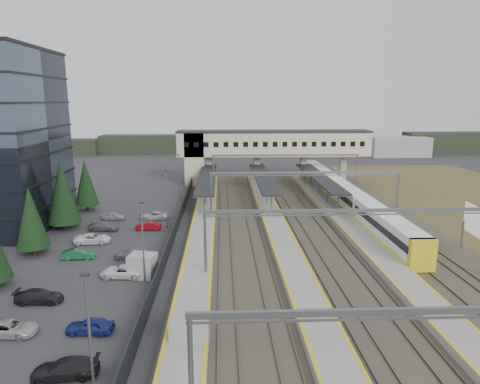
{
  "coord_description": "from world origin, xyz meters",
  "views": [
    {
      "loc": [
        -0.3,
        -47.58,
        17.55
      ],
      "look_at": [
        2.33,
        14.74,
        4.0
      ],
      "focal_mm": 32.0,
      "sensor_mm": 36.0,
      "label": 1
    }
  ],
  "objects_px": {
    "relay_cabin_far": "(143,266)",
    "billboard": "(478,224)",
    "footbridge": "(260,146)",
    "relay_cabin_near": "(190,332)",
    "train": "(345,195)"
  },
  "relations": [
    {
      "from": "relay_cabin_far",
      "to": "billboard",
      "type": "relative_size",
      "value": 0.45
    },
    {
      "from": "footbridge",
      "to": "relay_cabin_near",
      "type": "bearing_deg",
      "value": -99.62
    },
    {
      "from": "relay_cabin_near",
      "to": "relay_cabin_far",
      "type": "bearing_deg",
      "value": 113.85
    },
    {
      "from": "relay_cabin_near",
      "to": "billboard",
      "type": "xyz_separation_m",
      "value": [
        30.96,
        16.63,
        2.74
      ]
    },
    {
      "from": "billboard",
      "to": "train",
      "type": "bearing_deg",
      "value": 109.14
    },
    {
      "from": "billboard",
      "to": "footbridge",
      "type": "bearing_deg",
      "value": 114.55
    },
    {
      "from": "footbridge",
      "to": "relay_cabin_far",
      "type": "bearing_deg",
      "value": -108.27
    },
    {
      "from": "relay_cabin_near",
      "to": "billboard",
      "type": "bearing_deg",
      "value": 28.25
    },
    {
      "from": "relay_cabin_near",
      "to": "billboard",
      "type": "distance_m",
      "value": 35.25
    },
    {
      "from": "relay_cabin_near",
      "to": "relay_cabin_far",
      "type": "relative_size",
      "value": 0.95
    },
    {
      "from": "relay_cabin_near",
      "to": "relay_cabin_far",
      "type": "distance_m",
      "value": 14.0
    },
    {
      "from": "relay_cabin_near",
      "to": "train",
      "type": "relative_size",
      "value": 0.05
    },
    {
      "from": "relay_cabin_far",
      "to": "train",
      "type": "bearing_deg",
      "value": 44.11
    },
    {
      "from": "relay_cabin_near",
      "to": "footbridge",
      "type": "distance_m",
      "value": 62.8
    },
    {
      "from": "relay_cabin_far",
      "to": "train",
      "type": "height_order",
      "value": "train"
    }
  ]
}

